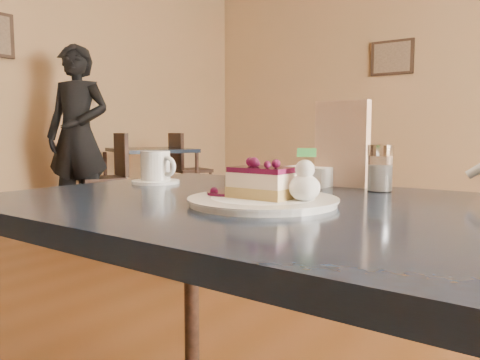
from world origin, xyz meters
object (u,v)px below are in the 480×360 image
Objects in this scene: cheesecake_slice at (263,183)px; bg_table_far_left at (152,207)px; dessert_plate at (263,201)px; patron at (78,136)px; main_table at (276,240)px; coffee_set at (156,169)px.

cheesecake_slice is 4.10m from bg_table_far_left.
dessert_plate is 0.03m from cheesecake_slice.
dessert_plate is at bearing -16.34° from bg_table_far_left.
patron is at bearing 149.64° from dessert_plate.
bg_table_far_left is at bearing 63.77° from patron.
main_table is 0.43m from coffee_set.
main_table is at bearing -15.84° from bg_table_far_left.
dessert_plate is at bearing -52.77° from patron.
coffee_set reaches higher than bg_table_far_left.
bg_table_far_left is at bearing 140.05° from main_table.
patron reaches higher than bg_table_far_left.
coffee_set is (-0.41, 0.14, 0.03)m from dessert_plate.
coffee_set is 3.19m from patron.
coffee_set is at bearing 161.39° from dessert_plate.
main_table is at bearing -12.63° from coffee_set.
coffee_set is at bearing 161.72° from cheesecake_slice.
dessert_plate is 0.16× the size of patron.
coffee_set is 0.08× the size of bg_table_far_left.
cheesecake_slice is 0.86× the size of coffee_set.
cheesecake_slice is (0.00, 0.00, 0.03)m from dessert_plate.
patron reaches higher than dessert_plate.
main_table is 10.00× the size of cheesecake_slice.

